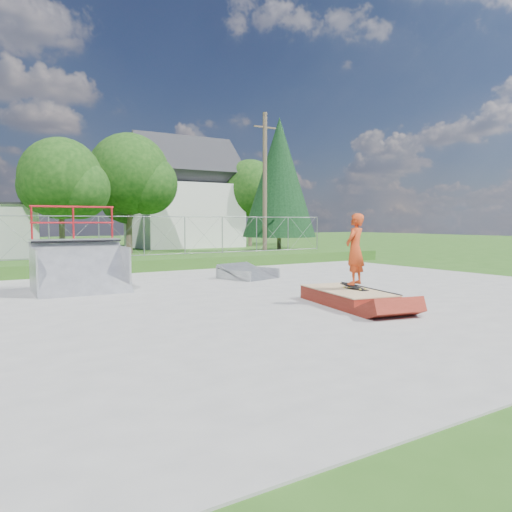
% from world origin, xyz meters
% --- Properties ---
extents(ground, '(120.00, 120.00, 0.00)m').
position_xyz_m(ground, '(0.00, 0.00, 0.00)').
color(ground, '#2B5719').
rests_on(ground, ground).
extents(concrete_pad, '(20.00, 16.00, 0.04)m').
position_xyz_m(concrete_pad, '(0.00, 0.00, 0.02)').
color(concrete_pad, gray).
rests_on(concrete_pad, ground).
extents(grass_berm, '(24.00, 3.00, 0.50)m').
position_xyz_m(grass_berm, '(0.00, 9.50, 0.25)').
color(grass_berm, '#2B5719').
rests_on(grass_berm, ground).
extents(grind_box, '(1.77, 2.83, 0.39)m').
position_xyz_m(grind_box, '(0.64, -2.01, 0.20)').
color(grind_box, maroon).
rests_on(grind_box, concrete_pad).
extents(quarter_pipe, '(2.64, 2.27, 2.53)m').
position_xyz_m(quarter_pipe, '(-4.34, 3.78, 1.27)').
color(quarter_pipe, '#95979C').
rests_on(quarter_pipe, concrete_pad).
extents(flat_bank_ramp, '(2.01, 2.08, 0.49)m').
position_xyz_m(flat_bank_ramp, '(1.51, 4.02, 0.24)').
color(flat_bank_ramp, '#95979C').
rests_on(flat_bank_ramp, concrete_pad).
extents(skateboard, '(0.23, 0.80, 0.13)m').
position_xyz_m(skateboard, '(0.85, -2.05, 0.44)').
color(skateboard, black).
rests_on(skateboard, grind_box).
extents(skater, '(0.75, 0.63, 1.75)m').
position_xyz_m(skater, '(0.85, -2.05, 1.31)').
color(skater, '#C83F19').
rests_on(skater, grind_box).
extents(chain_link_fence, '(20.00, 0.06, 1.80)m').
position_xyz_m(chain_link_fence, '(0.00, 10.50, 1.40)').
color(chain_link_fence, gray).
rests_on(chain_link_fence, grass_berm).
extents(gable_house, '(8.40, 6.08, 8.94)m').
position_xyz_m(gable_house, '(9.00, 26.00, 3.84)').
color(gable_house, silver).
rests_on(gable_house, ground).
extents(utility_pole, '(0.24, 0.24, 8.00)m').
position_xyz_m(utility_pole, '(7.50, 12.00, 4.00)').
color(utility_pole, brown).
rests_on(utility_pole, ground).
extents(tree_left_near, '(4.76, 4.48, 6.65)m').
position_xyz_m(tree_left_near, '(-1.75, 17.83, 4.24)').
color(tree_left_near, brown).
rests_on(tree_left_near, ground).
extents(tree_center, '(5.44, 5.12, 7.60)m').
position_xyz_m(tree_center, '(2.78, 19.81, 4.85)').
color(tree_center, brown).
rests_on(tree_center, ground).
extents(tree_right_far, '(5.10, 4.80, 7.12)m').
position_xyz_m(tree_right_far, '(14.27, 23.82, 4.54)').
color(tree_right_far, brown).
rests_on(tree_right_far, ground).
extents(tree_back_mid, '(4.08, 3.84, 5.70)m').
position_xyz_m(tree_back_mid, '(5.21, 27.86, 3.63)').
color(tree_back_mid, brown).
rests_on(tree_back_mid, ground).
extents(conifer_tree, '(5.04, 5.04, 9.10)m').
position_xyz_m(conifer_tree, '(12.00, 17.00, 5.05)').
color(conifer_tree, brown).
rests_on(conifer_tree, ground).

